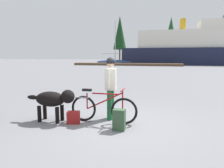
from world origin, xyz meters
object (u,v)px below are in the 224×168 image
(backpack, at_px, (119,120))
(bicycle, at_px, (103,108))
(dog, at_px, (53,100))
(sailboat_moored, at_px, (115,62))
(ferry_boat, at_px, (202,48))
(handbag_pannier, at_px, (73,117))
(person_cyclist, at_px, (111,82))

(backpack, bearing_deg, bicycle, 140.91)
(dog, relative_size, sailboat_moored, 0.17)
(bicycle, distance_m, backpack, 0.69)
(backpack, height_order, sailboat_moored, sailboat_moored)
(ferry_boat, bearing_deg, handbag_pannier, -102.81)
(person_cyclist, bearing_deg, ferry_boat, 78.17)
(bicycle, xyz_separation_m, ferry_boat, (7.98, 37.92, 2.67))
(bicycle, xyz_separation_m, backpack, (0.53, -0.43, -0.13))
(handbag_pannier, bearing_deg, sailboat_moored, 102.01)
(person_cyclist, xyz_separation_m, ferry_boat, (7.87, 37.56, 2.04))
(bicycle, bearing_deg, ferry_boat, 78.12)
(backpack, distance_m, handbag_pannier, 1.25)
(person_cyclist, distance_m, backpack, 1.18)
(handbag_pannier, relative_size, ferry_boat, 0.01)
(dog, bearing_deg, sailboat_moored, 101.10)
(handbag_pannier, distance_m, sailboat_moored, 34.92)
(dog, bearing_deg, ferry_boat, 76.37)
(bicycle, height_order, dog, bicycle)
(bicycle, xyz_separation_m, sailboat_moored, (-7.97, 33.89, 0.12))
(bicycle, bearing_deg, backpack, -39.09)
(dog, bearing_deg, backpack, -6.06)
(backpack, distance_m, ferry_boat, 39.17)
(backpack, xyz_separation_m, ferry_boat, (7.45, 38.35, 2.80))
(dog, xyz_separation_m, sailboat_moored, (-6.69, 34.13, -0.09))
(dog, height_order, sailboat_moored, sailboat_moored)
(backpack, height_order, ferry_boat, ferry_boat)
(person_cyclist, bearing_deg, sailboat_moored, 103.55)
(person_cyclist, relative_size, ferry_boat, 0.06)
(backpack, bearing_deg, person_cyclist, 117.71)
(person_cyclist, distance_m, dog, 1.57)
(bicycle, height_order, backpack, bicycle)
(backpack, relative_size, sailboat_moored, 0.06)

